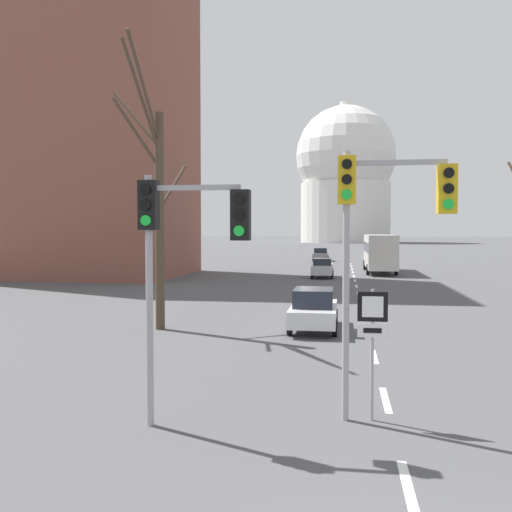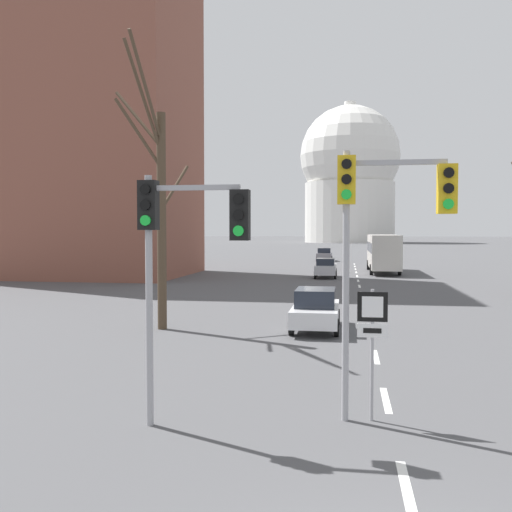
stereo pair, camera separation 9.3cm
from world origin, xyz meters
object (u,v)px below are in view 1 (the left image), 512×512
Objects in this scene: route_sign_post at (372,331)px; sedan_mid_centre at (321,254)px; traffic_signal_centre_tall at (380,216)px; sedan_near_left at (314,309)px; traffic_signal_near_left at (180,237)px; city_bus at (380,250)px; sedan_near_right at (322,268)px.

route_sign_post is 61.78m from sedan_mid_centre.
traffic_signal_centre_tall is 1.26× the size of sedan_near_left.
traffic_signal_near_left is at bearing -90.35° from sedan_mid_centre.
traffic_signal_near_left reaches higher than route_sign_post.
traffic_signal_centre_tall is 0.50× the size of city_bus.
sedan_mid_centre is at bearing 107.41° from city_bus.
sedan_near_right is 1.00× the size of sedan_mid_centre.
route_sign_post is at bearing -86.45° from sedan_near_right.
sedan_near_left is 24.98m from sedan_near_right.
sedan_mid_centre is (-1.12, 26.25, 0.03)m from sedan_near_right.
sedan_mid_centre is (-3.32, 61.68, -0.97)m from route_sign_post.
sedan_near_left is at bearing 99.17° from route_sign_post.
sedan_near_right is 26.28m from sedan_mid_centre.
route_sign_post is 42.17m from city_bus.
traffic_signal_centre_tall is 1.10× the size of traffic_signal_near_left.
sedan_near_left is at bearing -88.83° from sedan_near_right.
traffic_signal_centre_tall is 2.31m from route_sign_post.
sedan_near_right is (1.50, 36.38, -2.90)m from traffic_signal_near_left.
traffic_signal_centre_tall is at bearing -86.26° from sedan_near_right.
sedan_mid_centre reaches higher than sedan_near_right.
city_bus is (2.70, 42.14, -2.08)m from traffic_signal_centre_tall.
traffic_signal_near_left is 43.56m from city_bus.
route_sign_post is 0.61× the size of sedan_near_right.
route_sign_post reaches higher than sedan_mid_centre.
traffic_signal_near_left is 4.27m from route_sign_post.
sedan_near_right is at bearing 91.17° from sedan_near_left.
route_sign_post reaches higher than sedan_near_left.
sedan_near_right is at bearing -127.05° from city_bus.
city_bus is (6.53, 43.04, -1.68)m from traffic_signal_near_left.
city_bus is (5.02, 6.65, 1.22)m from sedan_near_right.
traffic_signal_centre_tall is at bearing -93.67° from city_bus.
city_bus reaches higher than sedan_mid_centre.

